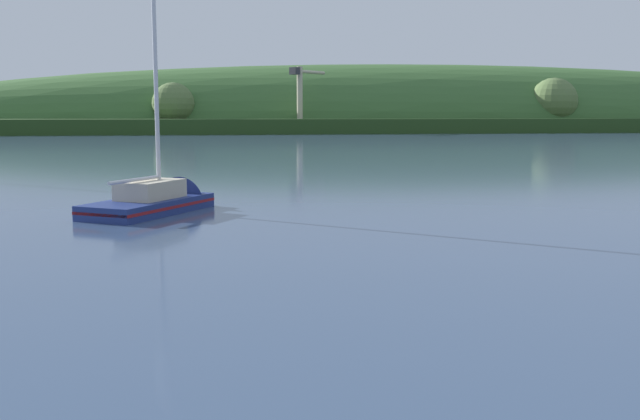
{
  "coord_description": "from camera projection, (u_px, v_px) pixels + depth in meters",
  "views": [
    {
      "loc": [
        -7.76,
        -2.62,
        5.49
      ],
      "look_at": [
        -4.1,
        30.6,
        0.94
      ],
      "focal_mm": 39.91,
      "sensor_mm": 36.0,
      "label": 1
    }
  ],
  "objects": [
    {
      "name": "far_shoreline_hill",
      "position": [
        428.0,
        129.0,
        242.23
      ],
      "size": [
        499.82,
        116.69,
        43.65
      ],
      "rotation": [
        0.0,
        0.0,
        0.06
      ],
      "color": "#27431B",
      "rests_on": "ground"
    },
    {
      "name": "dockside_crane",
      "position": [
        301.0,
        101.0,
        197.15
      ],
      "size": [
        10.98,
        11.5,
        18.28
      ],
      "rotation": [
        0.0,
        0.0,
        0.81
      ],
      "color": "#4C4C51",
      "rests_on": "ground"
    },
    {
      "name": "sailboat_near_mooring",
      "position": [
        162.0,
        204.0,
        40.48
      ],
      "size": [
        7.41,
        9.67,
        13.19
      ],
      "rotation": [
        0.0,
        0.0,
        1.06
      ],
      "color": "navy",
      "rests_on": "ground"
    }
  ]
}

